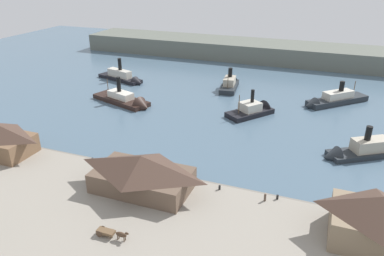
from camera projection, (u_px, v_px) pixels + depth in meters
name	position (u px, v px, depth m)	size (l,w,h in m)	color
ground_plane	(171.00, 169.00, 83.45)	(320.00, 320.00, 0.00)	slate
quay_promenade	(120.00, 227.00, 64.46)	(110.00, 36.00, 1.20)	gray
seawall_edge	(164.00, 175.00, 80.18)	(110.00, 0.80, 1.00)	slate
ferry_shed_central_terminal	(142.00, 172.00, 72.69)	(19.40, 11.22, 7.38)	brown
ferry_shed_west_terminal	(379.00, 219.00, 58.50)	(14.38, 11.23, 8.62)	#847056
horse_cart	(112.00, 233.00, 60.73)	(5.90, 1.44, 1.87)	brown
pedestrian_by_tram	(265.00, 197.00, 70.12)	(0.43, 0.43, 1.72)	#4C3D33
mooring_post_center_west	(93.00, 160.00, 84.11)	(0.44, 0.44, 0.90)	black
mooring_post_center_east	(220.00, 187.00, 73.76)	(0.44, 0.44, 0.90)	black
mooring_post_west	(277.00, 197.00, 70.74)	(0.44, 0.44, 0.90)	black
ferry_mid_harbor	(332.00, 100.00, 120.83)	(20.76, 20.52, 8.86)	#23282D
ferry_departing_north	(230.00, 84.00, 136.71)	(7.20, 16.50, 9.26)	#23282D
ferry_near_quay	(124.00, 78.00, 144.54)	(22.38, 10.75, 10.40)	black
ferry_approaching_east	(255.00, 110.00, 113.39)	(14.33, 16.35, 10.06)	black
ferry_moored_east	(128.00, 101.00, 120.96)	(23.87, 13.27, 10.83)	black
ferry_approaching_west	(360.00, 151.00, 88.57)	(21.59, 16.48, 9.98)	#23282D
far_headland	(264.00, 51.00, 175.55)	(180.00, 24.00, 8.00)	#60665B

